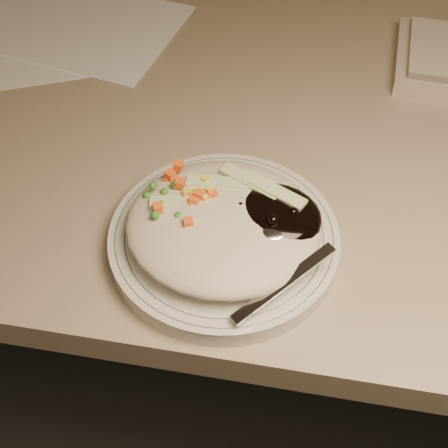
# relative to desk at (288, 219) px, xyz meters

# --- Properties ---
(desk) EXTENTS (1.40, 0.70, 0.74)m
(desk) POSITION_rel_desk_xyz_m (0.00, 0.00, 0.00)
(desk) COLOR gray
(desk) RESTS_ON ground
(plate) EXTENTS (0.23, 0.23, 0.02)m
(plate) POSITION_rel_desk_xyz_m (-0.06, -0.22, 0.21)
(plate) COLOR beige
(plate) RESTS_ON desk
(plate_rim) EXTENTS (0.22, 0.22, 0.00)m
(plate_rim) POSITION_rel_desk_xyz_m (-0.06, -0.22, 0.22)
(plate_rim) COLOR #144723
(plate_rim) RESTS_ON plate
(meal) EXTENTS (0.21, 0.19, 0.05)m
(meal) POSITION_rel_desk_xyz_m (-0.05, -0.22, 0.24)
(meal) COLOR #C0B49B
(meal) RESTS_ON plate
(papers) EXTENTS (0.44, 0.36, 0.00)m
(papers) POSITION_rel_desk_xyz_m (-0.39, 0.11, 0.20)
(papers) COLOR white
(papers) RESTS_ON desk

